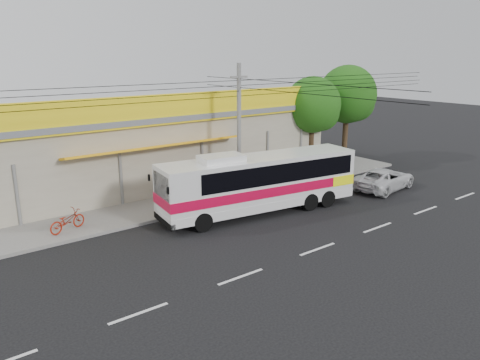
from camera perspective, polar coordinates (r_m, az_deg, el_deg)
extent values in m
plane|color=black|center=(21.29, 4.49, -6.27)|extent=(120.00, 120.00, 0.00)
cube|color=slate|center=(25.75, -4.51, -2.24)|extent=(30.00, 3.20, 0.15)
cube|color=gray|center=(29.96, -10.52, 4.04)|extent=(22.00, 8.00, 4.20)
cube|color=#5B5E63|center=(29.61, -10.73, 8.31)|extent=(22.60, 8.60, 0.30)
cube|color=yellow|center=(25.98, -6.55, 8.76)|extent=(22.00, 0.24, 1.60)
cube|color=red|center=(24.98, -10.47, 8.35)|extent=(9.00, 0.10, 1.20)
cube|color=#1F7414|center=(29.83, 4.34, 9.64)|extent=(2.40, 0.10, 1.10)
cube|color=navy|center=(31.70, 8.02, 9.87)|extent=(2.20, 0.10, 1.10)
cube|color=red|center=(22.65, -26.43, 6.33)|extent=(3.00, 0.10, 1.10)
cube|color=#E9A10C|center=(25.14, -10.11, 4.02)|extent=(10.00, 1.20, 0.37)
cube|color=silver|center=(23.22, 2.46, -0.15)|extent=(10.52, 3.62, 2.49)
cube|color=red|center=(23.30, 2.45, -0.86)|extent=(10.57, 3.66, 0.47)
cube|color=#FDFF0D|center=(25.87, 10.89, 0.51)|extent=(1.68, 2.39, 0.52)
cube|color=black|center=(23.39, 3.73, 1.37)|extent=(8.82, 3.41, 0.95)
cube|color=black|center=(20.96, -9.43, -0.94)|extent=(0.41, 1.89, 1.29)
cube|color=silver|center=(21.85, -2.30, 2.66)|extent=(2.22, 1.49, 0.31)
cylinder|color=black|center=(21.13, -4.55, -5.14)|extent=(0.92, 0.40, 0.89)
cylinder|color=black|center=(22.81, -6.62, -3.64)|extent=(0.92, 0.40, 0.89)
cylinder|color=black|center=(24.81, 10.56, -2.24)|extent=(0.92, 0.40, 0.89)
cylinder|color=black|center=(26.25, 7.85, -1.15)|extent=(0.92, 0.40, 0.89)
imported|color=maroon|center=(22.11, -20.32, -4.67)|extent=(1.90, 1.18, 0.94)
imported|color=silver|center=(28.75, 17.17, 0.12)|extent=(4.74, 2.64, 1.25)
cylinder|color=slate|center=(25.58, -0.13, 5.92)|extent=(0.24, 0.24, 7.29)
cube|color=slate|center=(25.28, -0.13, 12.45)|extent=(1.09, 0.11, 0.11)
cylinder|color=#301E13|center=(32.80, 8.66, 4.20)|extent=(0.36, 0.36, 3.20)
sphere|color=#1A4C10|center=(32.39, 8.86, 9.07)|extent=(3.80, 3.80, 3.80)
sphere|color=#1A4C10|center=(32.70, 9.93, 8.02)|extent=(2.40, 2.40, 2.40)
cylinder|color=#301E13|center=(35.89, 12.68, 5.22)|extent=(0.40, 0.40, 3.55)
sphere|color=#1A4C10|center=(35.50, 12.97, 10.16)|extent=(4.21, 4.21, 4.21)
sphere|color=#1A4C10|center=(35.87, 14.00, 9.08)|extent=(2.66, 2.66, 2.66)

